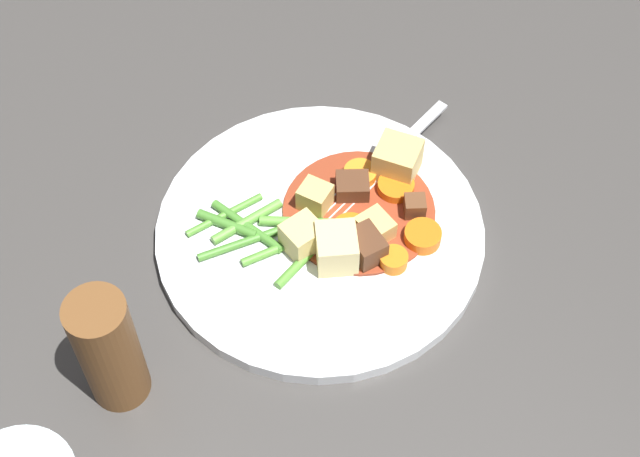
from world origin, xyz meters
The scene contains 26 objects.
ground_plane centered at (0.00, 0.00, 0.00)m, with size 3.00×3.00×0.00m, color #423F3D.
dinner_plate centered at (0.00, 0.00, 0.01)m, with size 0.29×0.29×0.01m, color white.
stew_sauce centered at (0.04, 0.01, 0.01)m, with size 0.13×0.13×0.00m, color #93381E.
carrot_slice_0 centered at (0.02, -0.01, 0.02)m, with size 0.03×0.03×0.01m, color orange.
carrot_slice_1 centered at (0.05, -0.05, 0.02)m, with size 0.02×0.02×0.01m, color orange.
carrot_slice_2 centered at (0.08, -0.03, 0.02)m, with size 0.03×0.03×0.01m, color orange.
carrot_slice_3 centered at (0.05, 0.05, 0.02)m, with size 0.03×0.03×0.01m, color orange.
carrot_slice_4 centered at (0.07, 0.03, 0.02)m, with size 0.03×0.03×0.01m, color orange.
potato_chunk_0 centered at (-0.02, -0.02, 0.03)m, with size 0.03×0.03×0.03m, color #E5CC7A.
potato_chunk_1 centered at (0.08, 0.05, 0.03)m, with size 0.04×0.04×0.03m, color #DBBC6B.
potato_chunk_2 centered at (0.00, 0.02, 0.03)m, with size 0.03×0.02×0.03m, color #DBBC6B.
potato_chunk_3 centered at (0.01, -0.03, 0.03)m, with size 0.03×0.04×0.03m, color #EAD68C.
potato_chunk_4 centered at (0.04, -0.02, 0.02)m, with size 0.03×0.03×0.02m, color #DBBC6B.
meat_chunk_0 centered at (0.08, 0.00, 0.02)m, with size 0.02×0.02×0.02m, color brown.
meat_chunk_1 centered at (0.04, 0.03, 0.02)m, with size 0.03×0.03×0.02m, color #56331E.
meat_chunk_2 centered at (0.03, -0.03, 0.03)m, with size 0.02×0.03×0.03m, color #56331E.
green_bean_0 centered at (-0.08, 0.02, 0.02)m, with size 0.01×0.01×0.06m, color #4C8E33.
green_bean_1 centered at (-0.08, 0.03, 0.02)m, with size 0.01×0.01×0.07m, color #599E38.
green_bean_2 centered at (-0.04, -0.02, 0.02)m, with size 0.01×0.01×0.07m, color #599E38.
green_bean_3 centered at (-0.06, 0.01, 0.02)m, with size 0.01×0.01×0.08m, color #4C8E33.
green_bean_4 centered at (-0.02, 0.01, 0.02)m, with size 0.01×0.01×0.07m, color #66AD42.
green_bean_5 centered at (-0.02, -0.03, 0.02)m, with size 0.01×0.01×0.07m, color #599E38.
green_bean_6 centered at (-0.06, 0.02, 0.02)m, with size 0.01×0.01×0.07m, color #66AD42.
green_bean_7 centered at (-0.07, -0.01, 0.02)m, with size 0.01×0.01×0.07m, color #4C8E33.
fork centered at (0.07, 0.06, 0.01)m, with size 0.15×0.12×0.00m.
pepper_mill centered at (-0.18, -0.11, 0.06)m, with size 0.05×0.05×0.12m, color brown.
Camera 1 is at (-0.09, -0.47, 0.69)m, focal length 53.75 mm.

